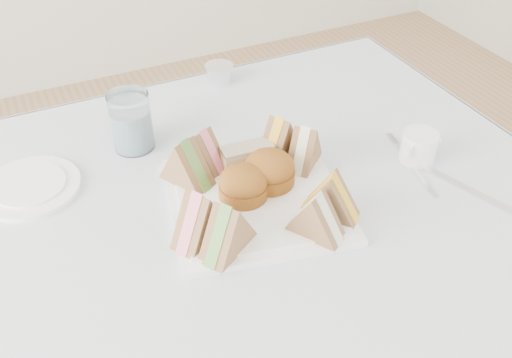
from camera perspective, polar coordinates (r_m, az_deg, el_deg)
name	(u,v)px	position (r m, az deg, el deg)	size (l,w,h in m)	color
tablecloth	(283,223)	(0.91, 2.70, -4.38)	(1.02, 1.02, 0.01)	silver
serving_plate	(256,200)	(0.94, 0.00, -2.10)	(0.28, 0.28, 0.01)	white
sandwich_fl_a	(199,215)	(0.84, -5.70, -3.59)	(0.10, 0.04, 0.08)	brown
sandwich_fl_b	(227,227)	(0.82, -2.87, -4.84)	(0.09, 0.04, 0.08)	brown
sandwich_fr_a	(331,195)	(0.88, 7.50, -1.55)	(0.09, 0.04, 0.08)	brown
sandwich_fr_b	(316,214)	(0.85, 6.05, -3.48)	(0.09, 0.04, 0.08)	brown
sandwich_bl_a	(186,161)	(0.95, -7.00, 1.77)	(0.10, 0.04, 0.08)	brown
sandwich_bl_b	(204,149)	(0.98, -5.24, 3.05)	(0.08, 0.04, 0.08)	brown
sandwich_br_a	(305,146)	(0.98, 4.88, 3.31)	(0.09, 0.04, 0.08)	brown
sandwich_br_b	(279,137)	(1.00, 2.35, 4.23)	(0.09, 0.04, 0.08)	brown
scone_left	(243,184)	(0.92, -1.28, -0.52)	(0.08, 0.08, 0.05)	brown
scone_right	(269,170)	(0.94, 1.33, 0.93)	(0.09, 0.09, 0.06)	brown
pastry_slice	(247,156)	(0.99, -0.88, 2.28)	(0.09, 0.04, 0.04)	beige
side_plate	(30,187)	(1.04, -21.65, -0.77)	(0.17, 0.17, 0.01)	white
water_glass	(131,121)	(1.06, -12.38, 5.65)	(0.07, 0.07, 0.11)	white
tea_strainer	(219,74)	(1.27, -3.70, 10.40)	(0.06, 0.06, 0.04)	white
knife	(474,193)	(1.03, 20.94, -1.29)	(0.01, 0.19, 0.00)	white
fork	(415,169)	(1.05, 15.60, 0.92)	(0.01, 0.16, 0.00)	white
creamer_jug	(419,147)	(1.06, 15.96, 3.13)	(0.06, 0.06, 0.06)	white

